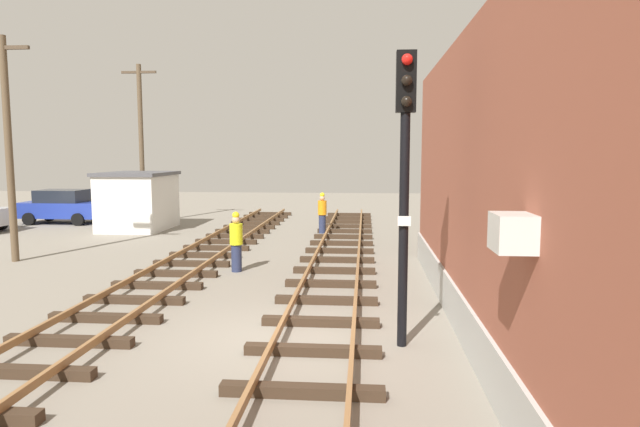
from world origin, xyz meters
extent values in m
plane|color=gray|center=(0.00, 0.00, 0.00)|extent=(80.00, 80.00, 0.00)
cube|color=#38281C|center=(0.70, -2.56, 0.09)|extent=(2.50, 0.24, 0.18)
cube|color=#38281C|center=(0.70, -0.85, 0.09)|extent=(2.50, 0.24, 0.18)
cube|color=#38281C|center=(0.70, 0.85, 0.09)|extent=(2.50, 0.24, 0.18)
cube|color=#38281C|center=(0.70, 2.56, 0.09)|extent=(2.50, 0.24, 0.18)
cube|color=#38281C|center=(0.70, 4.26, 0.09)|extent=(2.50, 0.24, 0.18)
cube|color=#38281C|center=(0.70, 5.97, 0.09)|extent=(2.50, 0.24, 0.18)
cube|color=#38281C|center=(0.70, 7.67, 0.09)|extent=(2.50, 0.24, 0.18)
cube|color=#38281C|center=(0.70, 9.38, 0.09)|extent=(2.50, 0.24, 0.18)
cube|color=#38281C|center=(0.70, 11.08, 0.09)|extent=(2.50, 0.24, 0.18)
cube|color=#38281C|center=(0.70, 12.79, 0.09)|extent=(2.50, 0.24, 0.18)
cube|color=#38281C|center=(0.70, 14.49, 0.09)|extent=(2.50, 0.24, 0.18)
cube|color=#38281C|center=(0.70, 16.20, 0.09)|extent=(2.50, 0.24, 0.18)
cube|color=#38281C|center=(0.70, 17.90, 0.09)|extent=(2.50, 0.24, 0.18)
cube|color=#38281C|center=(0.70, 19.61, 0.09)|extent=(2.50, 0.24, 0.18)
cube|color=#38281C|center=(0.70, 21.31, 0.09)|extent=(2.50, 0.24, 0.18)
cube|color=olive|center=(-0.02, 0.00, 0.25)|extent=(0.08, 44.33, 0.14)
cube|color=olive|center=(1.42, 0.00, 0.25)|extent=(0.08, 44.33, 0.14)
cube|color=#38281C|center=(-3.98, -2.22, 0.09)|extent=(2.50, 0.24, 0.18)
cube|color=#38281C|center=(-3.98, -0.74, 0.09)|extent=(2.50, 0.24, 0.18)
cube|color=#38281C|center=(-3.98, 0.74, 0.09)|extent=(2.50, 0.24, 0.18)
cube|color=#38281C|center=(-3.98, 2.22, 0.09)|extent=(2.50, 0.24, 0.18)
cube|color=#38281C|center=(-3.98, 3.69, 0.09)|extent=(2.50, 0.24, 0.18)
cube|color=#38281C|center=(-3.98, 5.17, 0.09)|extent=(2.50, 0.24, 0.18)
cube|color=#38281C|center=(-3.98, 6.65, 0.09)|extent=(2.50, 0.24, 0.18)
cube|color=#38281C|center=(-3.98, 8.13, 0.09)|extent=(2.50, 0.24, 0.18)
cube|color=#38281C|center=(-3.98, 9.61, 0.09)|extent=(2.50, 0.24, 0.18)
cube|color=#38281C|center=(-3.98, 11.08, 0.09)|extent=(2.50, 0.24, 0.18)
cube|color=#38281C|center=(-3.98, 12.56, 0.09)|extent=(2.50, 0.24, 0.18)
cube|color=#38281C|center=(-3.98, 14.04, 0.09)|extent=(2.50, 0.24, 0.18)
cube|color=#38281C|center=(-3.98, 15.52, 0.09)|extent=(2.50, 0.24, 0.18)
cube|color=#38281C|center=(-3.98, 16.99, 0.09)|extent=(2.50, 0.24, 0.18)
cube|color=#38281C|center=(-3.98, 18.47, 0.09)|extent=(2.50, 0.24, 0.18)
cube|color=#38281C|center=(-3.98, 19.95, 0.09)|extent=(2.50, 0.24, 0.18)
cube|color=#38281C|center=(-3.98, 21.43, 0.09)|extent=(2.50, 0.24, 0.18)
cube|color=olive|center=(-4.70, 0.00, 0.25)|extent=(0.08, 44.33, 0.14)
cube|color=olive|center=(-3.26, 0.00, 0.25)|extent=(0.08, 44.33, 0.14)
cylinder|color=black|center=(2.34, -0.20, 2.19)|extent=(0.18, 0.18, 4.39)
cube|color=black|center=(2.34, -0.20, 4.94)|extent=(0.36, 0.24, 1.10)
sphere|color=red|center=(2.34, -0.38, 5.31)|extent=(0.20, 0.20, 0.20)
sphere|color=black|center=(2.34, -0.38, 4.94)|extent=(0.20, 0.20, 0.20)
sphere|color=black|center=(2.34, -0.38, 4.57)|extent=(0.20, 0.20, 0.20)
cube|color=white|center=(2.34, -0.34, 2.41)|extent=(0.24, 0.03, 0.18)
cube|color=#99513D|center=(6.10, -1.05, 3.05)|extent=(5.11, 19.58, 6.09)
cube|color=#B2B2AD|center=(3.51, -1.05, 0.45)|extent=(0.08, 19.58, 0.90)
cube|color=silver|center=(3.32, -3.99, 2.74)|extent=(0.44, 0.60, 0.44)
cube|color=silver|center=(-9.25, 14.93, 1.30)|extent=(2.80, 3.60, 2.60)
cube|color=#4C4C51|center=(-9.25, 14.93, 2.68)|extent=(3.00, 3.80, 0.16)
cube|color=brown|center=(-10.67, 14.93, 1.00)|extent=(0.06, 0.90, 2.00)
cube|color=#23389E|center=(-14.16, 16.84, 0.72)|extent=(4.20, 1.80, 0.80)
cube|color=#1E232D|center=(-14.16, 16.84, 1.44)|extent=(2.31, 1.66, 0.64)
cylinder|color=black|center=(-12.85, 17.74, 0.32)|extent=(0.64, 0.24, 0.64)
cylinder|color=black|center=(-12.85, 15.94, 0.32)|extent=(0.64, 0.24, 0.64)
cylinder|color=black|center=(-15.46, 17.74, 0.32)|extent=(0.64, 0.24, 0.64)
cylinder|color=black|center=(-15.46, 15.94, 0.32)|extent=(0.64, 0.24, 0.64)
cylinder|color=black|center=(-15.74, 14.16, 0.32)|extent=(0.64, 0.24, 0.64)
cylinder|color=brown|center=(-10.21, 6.97, 3.74)|extent=(0.24, 0.24, 7.47)
cube|color=#4C3D2D|center=(-10.21, 6.97, 7.07)|extent=(1.80, 0.12, 0.12)
cylinder|color=brown|center=(-9.91, 17.11, 4.07)|extent=(0.24, 0.24, 8.15)
cube|color=#4C3D2D|center=(-9.91, 17.11, 7.75)|extent=(1.80, 0.12, 0.12)
cylinder|color=#262D4C|center=(-0.33, 14.39, 0.42)|extent=(0.32, 0.32, 0.85)
cylinder|color=orange|center=(-0.33, 14.39, 1.18)|extent=(0.40, 0.40, 0.65)
sphere|color=tan|center=(-0.33, 14.39, 1.62)|extent=(0.24, 0.24, 0.24)
sphere|color=yellow|center=(-0.33, 14.39, 1.76)|extent=(0.22, 0.22, 0.22)
cylinder|color=#262D4C|center=(-2.33, 6.00, 0.42)|extent=(0.32, 0.32, 0.85)
cylinder|color=yellow|center=(-2.33, 6.00, 1.18)|extent=(0.40, 0.40, 0.65)
sphere|color=tan|center=(-2.33, 6.00, 1.62)|extent=(0.24, 0.24, 0.24)
sphere|color=yellow|center=(-2.33, 6.00, 1.76)|extent=(0.22, 0.22, 0.22)
camera|label=1|loc=(1.62, -10.39, 3.65)|focal=30.69mm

